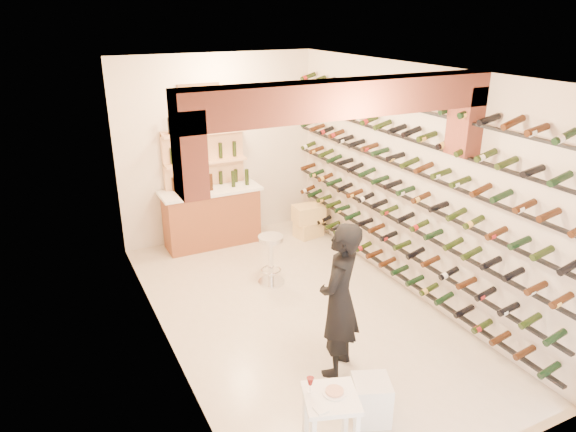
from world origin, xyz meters
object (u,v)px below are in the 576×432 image
object	(u,v)px
tasting_table	(330,407)
crate_lower	(308,229)
chrome_barstool	(271,256)
person	(339,300)
back_counter	(212,216)
white_stool	(371,400)
wine_rack	(397,188)

from	to	relation	value
tasting_table	crate_lower	bearing A→B (deg)	82.26
tasting_table	chrome_barstool	xyz separation A→B (m)	(0.90, 3.22, -0.12)
person	crate_lower	world-z (taller)	person
person	crate_lower	bearing A→B (deg)	-152.79
back_counter	tasting_table	xyz separation A→B (m)	(-0.58, -4.97, 0.03)
back_counter	chrome_barstool	size ratio (longest dim) A/B	2.22
white_stool	chrome_barstool	size ratio (longest dim) A/B	0.59
tasting_table	white_stool	world-z (taller)	tasting_table
wine_rack	crate_lower	world-z (taller)	wine_rack
person	tasting_table	bearing A→B (deg)	16.15
back_counter	wine_rack	bearing A→B (deg)	-55.34
crate_lower	back_counter	bearing A→B (deg)	164.75
back_counter	white_stool	distance (m)	4.75
wine_rack	person	xyz separation A→B (m)	(-1.69, -1.27, -0.65)
chrome_barstool	tasting_table	bearing A→B (deg)	-105.63
wine_rack	white_stool	distance (m)	3.06
person	crate_lower	distance (m)	3.86
tasting_table	chrome_barstool	size ratio (longest dim) A/B	1.08
back_counter	person	size ratio (longest dim) A/B	0.94
white_stool	tasting_table	bearing A→B (deg)	-159.74
person	crate_lower	size ratio (longest dim) A/B	3.82
tasting_table	crate_lower	distance (m)	5.06
tasting_table	person	distance (m)	1.31
wine_rack	crate_lower	xyz separation A→B (m)	(-0.17, 2.20, -1.41)
wine_rack	crate_lower	size ratio (longest dim) A/B	12.08
wine_rack	tasting_table	size ratio (longest dim) A/B	6.88
wine_rack	chrome_barstool	world-z (taller)	wine_rack
wine_rack	back_counter	distance (m)	3.38
tasting_table	person	xyz separation A→B (m)	(0.72, 1.04, 0.34)
white_stool	crate_lower	xyz separation A→B (m)	(1.63, 4.29, -0.08)
back_counter	tasting_table	distance (m)	5.00
wine_rack	back_counter	world-z (taller)	wine_rack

